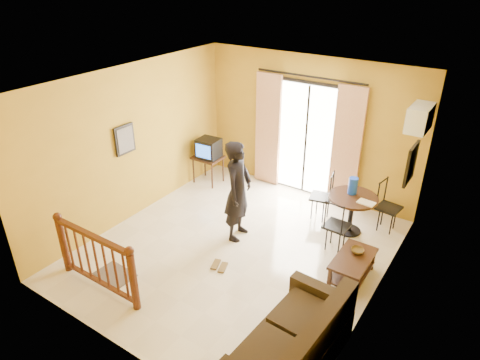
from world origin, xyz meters
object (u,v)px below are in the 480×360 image
Objects in this scene: dining_table at (352,204)px; coffee_table at (353,264)px; television at (209,148)px; standing_person at (238,191)px; sofa at (295,346)px.

dining_table is 1.33m from coffee_table.
dining_table is at bearing -6.32° from television.
television is 3.24m from dining_table.
standing_person is (1.65, -1.35, 0.09)m from television.
dining_table is 0.48× the size of standing_person.
television is 0.26× the size of sofa.
standing_person is (-2.07, 1.90, 0.56)m from sofa.
dining_table is 3.16m from sofa.
sofa reaches higher than coffee_table.
coffee_table is 2.16m from standing_person.
sofa is at bearing -89.80° from coffee_table.
sofa is (0.01, -1.91, 0.07)m from coffee_table.
dining_table reaches higher than coffee_table.
coffee_table is at bearing 93.55° from sofa.
coffee_table is (0.49, -1.20, -0.30)m from dining_table.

